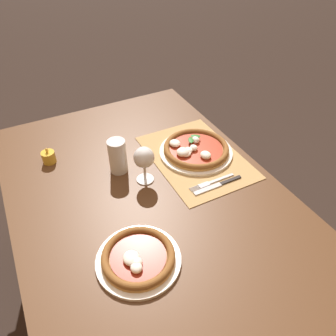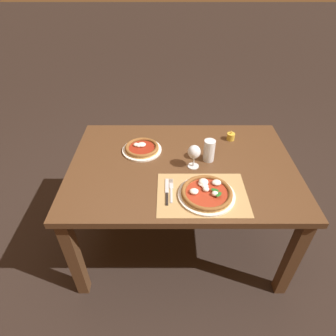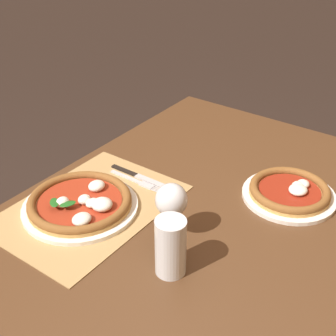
# 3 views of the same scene
# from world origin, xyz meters

# --- Properties ---
(dining_table) EXTENTS (1.43, 0.98, 0.74)m
(dining_table) POSITION_xyz_m (0.00, 0.00, 0.65)
(dining_table) COLOR #4C301C
(dining_table) RESTS_ON ground
(paper_placemat) EXTENTS (0.50, 0.36, 0.00)m
(paper_placemat) POSITION_xyz_m (0.10, -0.28, 0.74)
(paper_placemat) COLOR #A88451
(paper_placemat) RESTS_ON dining_table
(pizza_near) EXTENTS (0.32, 0.32, 0.05)m
(pizza_near) POSITION_xyz_m (0.12, -0.29, 0.76)
(pizza_near) COLOR silver
(pizza_near) RESTS_ON paper_placemat
(pizza_far) EXTENTS (0.27, 0.27, 0.05)m
(pizza_far) POSITION_xyz_m (-0.27, 0.15, 0.76)
(pizza_far) COLOR silver
(pizza_far) RESTS_ON dining_table
(wine_glass) EXTENTS (0.08, 0.08, 0.16)m
(wine_glass) POSITION_xyz_m (0.07, -0.03, 0.85)
(wine_glass) COLOR silver
(wine_glass) RESTS_ON dining_table
(pint_glass) EXTENTS (0.07, 0.07, 0.15)m
(pint_glass) POSITION_xyz_m (0.17, 0.05, 0.81)
(pint_glass) COLOR silver
(pint_glass) RESTS_ON dining_table
(fork) EXTENTS (0.02, 0.20, 0.00)m
(fork) POSITION_xyz_m (-0.07, -0.25, 0.75)
(fork) COLOR #B7B7BC
(fork) RESTS_ON paper_placemat
(knife) EXTENTS (0.02, 0.22, 0.01)m
(knife) POSITION_xyz_m (-0.10, -0.26, 0.75)
(knife) COLOR black
(knife) RESTS_ON paper_placemat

